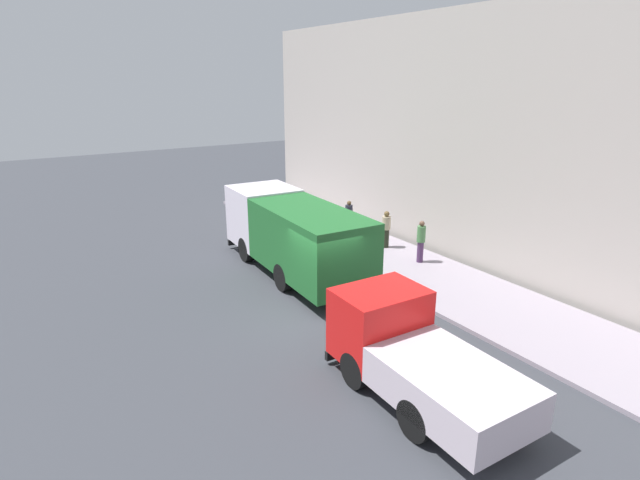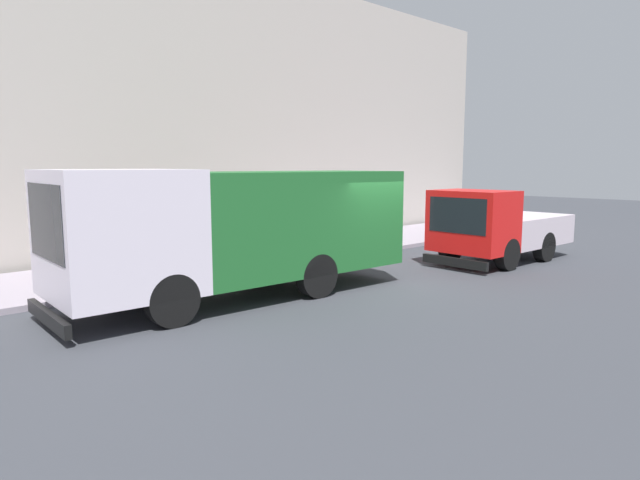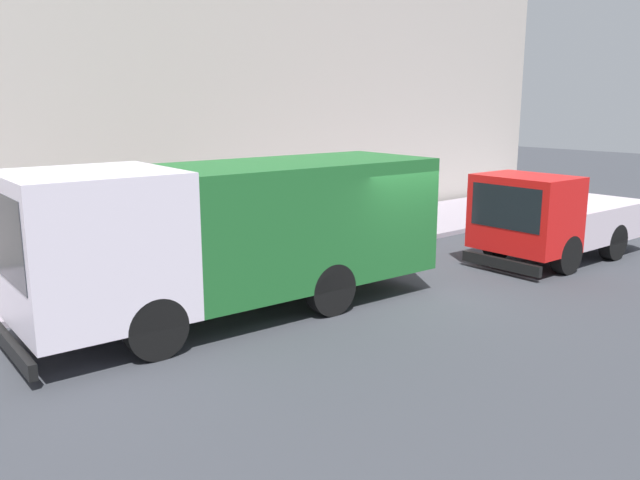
{
  "view_description": "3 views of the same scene",
  "coord_description": "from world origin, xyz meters",
  "px_view_note": "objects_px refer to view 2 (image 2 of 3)",
  "views": [
    {
      "loc": [
        -7.72,
        -12.3,
        7.11
      ],
      "look_at": [
        1.8,
        2.6,
        1.37
      ],
      "focal_mm": 28.31,
      "sensor_mm": 36.0,
      "label": 1
    },
    {
      "loc": [
        -8.72,
        10.03,
        2.89
      ],
      "look_at": [
        0.79,
        1.15,
        1.11
      ],
      "focal_mm": 30.72,
      "sensor_mm": 36.0,
      "label": 2
    },
    {
      "loc": [
        -8.64,
        9.56,
        3.86
      ],
      "look_at": [
        0.71,
        1.64,
        1.22
      ],
      "focal_mm": 36.35,
      "sensor_mm": 36.0,
      "label": 3
    }
  ],
  "objects_px": {
    "pedestrian_walking": "(63,243)",
    "pedestrian_third": "(206,227)",
    "pedestrian_standing": "(139,235)",
    "large_utility_truck": "(239,225)",
    "small_flatbed_truck": "(496,227)"
  },
  "relations": [
    {
      "from": "pedestrian_walking",
      "to": "small_flatbed_truck",
      "type": "bearing_deg",
      "value": -144.38
    },
    {
      "from": "pedestrian_standing",
      "to": "pedestrian_third",
      "type": "height_order",
      "value": "pedestrian_third"
    },
    {
      "from": "pedestrian_walking",
      "to": "pedestrian_third",
      "type": "bearing_deg",
      "value": -110.33
    },
    {
      "from": "pedestrian_standing",
      "to": "large_utility_truck",
      "type": "bearing_deg",
      "value": 14.73
    },
    {
      "from": "pedestrian_standing",
      "to": "pedestrian_walking",
      "type": "bearing_deg",
      "value": -66.01
    },
    {
      "from": "pedestrian_walking",
      "to": "pedestrian_third",
      "type": "xyz_separation_m",
      "value": [
        0.4,
        -4.25,
        0.01
      ]
    },
    {
      "from": "large_utility_truck",
      "to": "pedestrian_walking",
      "type": "relative_size",
      "value": 4.82
    },
    {
      "from": "pedestrian_standing",
      "to": "pedestrian_third",
      "type": "relative_size",
      "value": 0.95
    },
    {
      "from": "large_utility_truck",
      "to": "pedestrian_third",
      "type": "relative_size",
      "value": 4.77
    },
    {
      "from": "small_flatbed_truck",
      "to": "pedestrian_third",
      "type": "xyz_separation_m",
      "value": [
        6.12,
        6.22,
        -0.03
      ]
    },
    {
      "from": "pedestrian_walking",
      "to": "pedestrian_standing",
      "type": "xyz_separation_m",
      "value": [
        0.42,
        -2.13,
        -0.04
      ]
    },
    {
      "from": "pedestrian_walking",
      "to": "pedestrian_third",
      "type": "height_order",
      "value": "pedestrian_third"
    },
    {
      "from": "pedestrian_third",
      "to": "small_flatbed_truck",
      "type": "bearing_deg",
      "value": -125.39
    },
    {
      "from": "large_utility_truck",
      "to": "pedestrian_walking",
      "type": "distance_m",
      "value": 4.82
    },
    {
      "from": "large_utility_truck",
      "to": "pedestrian_standing",
      "type": "bearing_deg",
      "value": 4.44
    }
  ]
}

